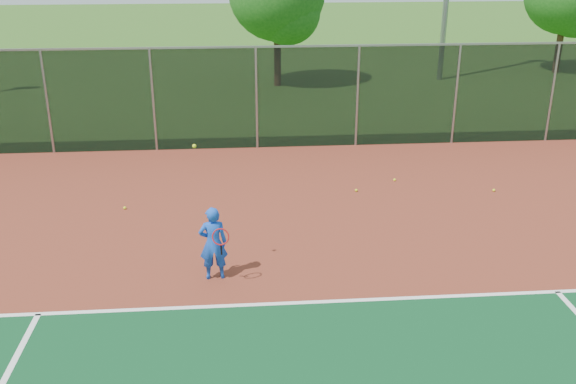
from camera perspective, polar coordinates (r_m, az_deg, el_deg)
name	(u,v)px	position (r m, az deg, el deg)	size (l,w,h in m)	color
court_apron	(467,329)	(10.94, 15.60, -11.69)	(30.00, 20.00, 0.02)	maroon
fence_back	(357,95)	(19.35, 6.20, 8.56)	(30.00, 0.06, 3.03)	black
tennis_player	(213,243)	(11.74, -6.66, -4.53)	(0.59, 0.60, 2.56)	blue
practice_ball_0	(356,190)	(16.03, 6.08, 0.16)	(0.07, 0.07, 0.07)	#DBEB1B
practice_ball_1	(494,190)	(16.75, 17.83, 0.15)	(0.07, 0.07, 0.07)	#DBEB1B
practice_ball_2	(395,180)	(16.87, 9.45, 1.08)	(0.07, 0.07, 0.07)	#DBEB1B
practice_ball_5	(125,208)	(15.37, -14.31, -1.38)	(0.07, 0.07, 0.07)	#DBEB1B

